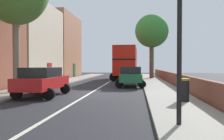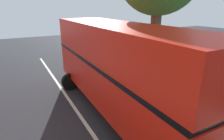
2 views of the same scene
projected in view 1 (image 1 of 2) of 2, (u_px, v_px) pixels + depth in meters
ground_plane at (89, 94)px, 14.21m from camera, size 84.00×84.00×0.00m
road_centre_line at (89, 94)px, 14.21m from camera, size 0.16×54.00×0.01m
sidewalk_left at (16, 92)px, 14.77m from camera, size 2.60×60.00×0.12m
sidewalk_right at (167, 94)px, 13.66m from camera, size 2.60×60.00×0.12m
boundary_wall_right at (193, 86)px, 13.47m from camera, size 0.36×54.00×1.14m
double_decker_bus at (127, 61)px, 29.03m from camera, size 3.67×10.10×4.06m
parked_car_red_left_0 at (43, 80)px, 13.23m from camera, size 2.49×4.41×1.72m
parked_car_green_right_1 at (130, 76)px, 19.13m from camera, size 2.59×4.23×1.72m
street_tree_right_3 at (152, 32)px, 29.98m from camera, size 4.45×4.45×8.55m
litter_bin_right at (184, 90)px, 10.70m from camera, size 0.55×0.55×1.09m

